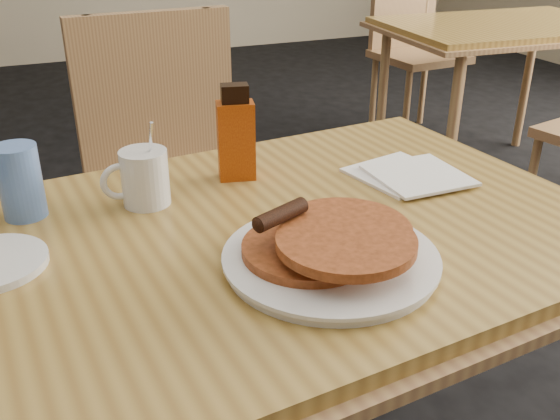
{
  "coord_description": "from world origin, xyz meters",
  "views": [
    {
      "loc": [
        -0.29,
        -0.77,
        1.23
      ],
      "look_at": [
        0.05,
        0.03,
        0.8
      ],
      "focal_mm": 40.0,
      "sensor_mm": 36.0,
      "label": 1
    }
  ],
  "objects_px": {
    "main_table": "(268,250)",
    "pancake_plate": "(331,250)",
    "coffee_mug": "(143,177)",
    "chair_main_far": "(169,164)",
    "neighbor_table": "(505,33)",
    "syrup_bottle": "(236,136)",
    "blue_tumbler": "(20,182)",
    "chair_neighbor_far": "(412,34)"
  },
  "relations": [
    {
      "from": "syrup_bottle",
      "to": "coffee_mug",
      "type": "bearing_deg",
      "value": -152.43
    },
    {
      "from": "chair_main_far",
      "to": "chair_neighbor_far",
      "type": "height_order",
      "value": "chair_main_far"
    },
    {
      "from": "main_table",
      "to": "neighbor_table",
      "type": "bearing_deg",
      "value": 39.4
    },
    {
      "from": "neighbor_table",
      "to": "chair_neighbor_far",
      "type": "height_order",
      "value": "chair_neighbor_far"
    },
    {
      "from": "chair_main_far",
      "to": "pancake_plate",
      "type": "relative_size",
      "value": 3.06
    },
    {
      "from": "chair_main_far",
      "to": "pancake_plate",
      "type": "bearing_deg",
      "value": -90.44
    },
    {
      "from": "neighbor_table",
      "to": "pancake_plate",
      "type": "relative_size",
      "value": 3.62
    },
    {
      "from": "main_table",
      "to": "pancake_plate",
      "type": "height_order",
      "value": "pancake_plate"
    },
    {
      "from": "coffee_mug",
      "to": "syrup_bottle",
      "type": "bearing_deg",
      "value": 34.25
    },
    {
      "from": "main_table",
      "to": "neighbor_table",
      "type": "distance_m",
      "value": 2.26
    },
    {
      "from": "neighbor_table",
      "to": "chair_neighbor_far",
      "type": "distance_m",
      "value": 0.76
    },
    {
      "from": "chair_main_far",
      "to": "blue_tumbler",
      "type": "bearing_deg",
      "value": -126.97
    },
    {
      "from": "chair_neighbor_far",
      "to": "blue_tumbler",
      "type": "height_order",
      "value": "chair_neighbor_far"
    },
    {
      "from": "main_table",
      "to": "syrup_bottle",
      "type": "bearing_deg",
      "value": 84.09
    },
    {
      "from": "coffee_mug",
      "to": "pancake_plate",
      "type": "bearing_deg",
      "value": -36.81
    },
    {
      "from": "chair_neighbor_far",
      "to": "pancake_plate",
      "type": "relative_size",
      "value": 2.99
    },
    {
      "from": "neighbor_table",
      "to": "coffee_mug",
      "type": "xyz_separation_m",
      "value": [
        -1.92,
        -1.27,
        0.1
      ]
    },
    {
      "from": "main_table",
      "to": "neighbor_table",
      "type": "relative_size",
      "value": 1.07
    },
    {
      "from": "neighbor_table",
      "to": "chair_neighbor_far",
      "type": "xyz_separation_m",
      "value": [
        0.01,
        0.75,
        -0.13
      ]
    },
    {
      "from": "chair_main_far",
      "to": "main_table",
      "type": "bearing_deg",
      "value": -93.07
    },
    {
      "from": "coffee_mug",
      "to": "blue_tumbler",
      "type": "height_order",
      "value": "coffee_mug"
    },
    {
      "from": "blue_tumbler",
      "to": "syrup_bottle",
      "type": "bearing_deg",
      "value": 2.45
    },
    {
      "from": "chair_main_far",
      "to": "coffee_mug",
      "type": "distance_m",
      "value": 0.64
    },
    {
      "from": "blue_tumbler",
      "to": "neighbor_table",
      "type": "bearing_deg",
      "value": 30.31
    },
    {
      "from": "chair_main_far",
      "to": "coffee_mug",
      "type": "height_order",
      "value": "chair_main_far"
    },
    {
      "from": "main_table",
      "to": "pancake_plate",
      "type": "bearing_deg",
      "value": -74.66
    },
    {
      "from": "neighbor_table",
      "to": "syrup_bottle",
      "type": "relative_size",
      "value": 6.28
    },
    {
      "from": "pancake_plate",
      "to": "coffee_mug",
      "type": "height_order",
      "value": "coffee_mug"
    },
    {
      "from": "coffee_mug",
      "to": "chair_neighbor_far",
      "type": "bearing_deg",
      "value": 66.21
    },
    {
      "from": "main_table",
      "to": "chair_main_far",
      "type": "xyz_separation_m",
      "value": [
        0.0,
        0.74,
        -0.12
      ]
    },
    {
      "from": "neighbor_table",
      "to": "blue_tumbler",
      "type": "height_order",
      "value": "blue_tumbler"
    },
    {
      "from": "coffee_mug",
      "to": "blue_tumbler",
      "type": "bearing_deg",
      "value": -169.31
    },
    {
      "from": "coffee_mug",
      "to": "chair_main_far",
      "type": "bearing_deg",
      "value": 93.37
    },
    {
      "from": "chair_neighbor_far",
      "to": "pancake_plate",
      "type": "bearing_deg",
      "value": -130.63
    },
    {
      "from": "main_table",
      "to": "chair_main_far",
      "type": "bearing_deg",
      "value": 89.74
    },
    {
      "from": "main_table",
      "to": "syrup_bottle",
      "type": "height_order",
      "value": "syrup_bottle"
    },
    {
      "from": "chair_neighbor_far",
      "to": "main_table",
      "type": "bearing_deg",
      "value": -133.08
    },
    {
      "from": "main_table",
      "to": "pancake_plate",
      "type": "relative_size",
      "value": 3.86
    },
    {
      "from": "main_table",
      "to": "chair_main_far",
      "type": "distance_m",
      "value": 0.75
    },
    {
      "from": "main_table",
      "to": "blue_tumbler",
      "type": "height_order",
      "value": "blue_tumbler"
    },
    {
      "from": "neighbor_table",
      "to": "syrup_bottle",
      "type": "distance_m",
      "value": 2.12
    },
    {
      "from": "neighbor_table",
      "to": "blue_tumbler",
      "type": "distance_m",
      "value": 2.45
    }
  ]
}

